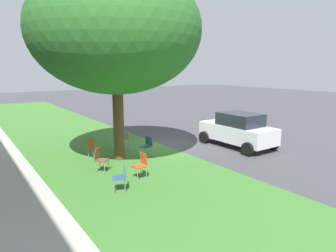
# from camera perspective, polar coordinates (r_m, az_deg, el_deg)

# --- Properties ---
(ground) EXTENTS (80.00, 80.00, 0.00)m
(ground) POSITION_cam_1_polar(r_m,az_deg,el_deg) (14.89, 0.11, -3.67)
(ground) COLOR #424247
(grass_verge) EXTENTS (48.00, 6.00, 0.01)m
(grass_verge) POSITION_cam_1_polar(r_m,az_deg,el_deg) (13.38, -11.22, -5.58)
(grass_verge) COLOR #3D752D
(grass_verge) RESTS_ON ground
(street_tree) EXTENTS (6.67, 6.67, 7.63)m
(street_tree) POSITION_cam_1_polar(r_m,az_deg,el_deg) (12.43, -9.84, 17.25)
(street_tree) COLOR brown
(street_tree) RESTS_ON ground
(chair_0) EXTENTS (0.49, 0.49, 0.88)m
(chair_0) POSITION_cam_1_polar(r_m,az_deg,el_deg) (13.14, -14.07, -3.67)
(chair_0) COLOR #C64C1E
(chair_0) RESTS_ON ground
(chair_1) EXTENTS (0.49, 0.50, 0.88)m
(chair_1) POSITION_cam_1_polar(r_m,az_deg,el_deg) (13.00, -3.98, -3.52)
(chair_1) COLOR #335184
(chair_1) RESTS_ON ground
(chair_2) EXTENTS (0.45, 0.45, 0.88)m
(chair_2) POSITION_cam_1_polar(r_m,az_deg,el_deg) (14.12, -8.10, -2.44)
(chair_2) COLOR #ADA393
(chair_2) RESTS_ON ground
(chair_3) EXTENTS (0.59, 0.59, 0.88)m
(chair_3) POSITION_cam_1_polar(r_m,az_deg,el_deg) (11.37, -12.70, -5.90)
(chair_3) COLOR brown
(chair_3) RESTS_ON ground
(chair_4) EXTENTS (0.55, 0.55, 0.88)m
(chair_4) POSITION_cam_1_polar(r_m,az_deg,el_deg) (9.53, -8.80, -9.07)
(chair_4) COLOR #335184
(chair_4) RESTS_ON ground
(chair_5) EXTENTS (0.43, 0.43, 0.88)m
(chair_5) POSITION_cam_1_polar(r_m,az_deg,el_deg) (10.51, -5.13, -7.06)
(chair_5) COLOR #C64C1E
(chair_5) RESTS_ON ground
(parked_car) EXTENTS (3.70, 1.92, 1.65)m
(parked_car) POSITION_cam_1_polar(r_m,az_deg,el_deg) (14.90, 13.06, -0.66)
(parked_car) COLOR silver
(parked_car) RESTS_ON ground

